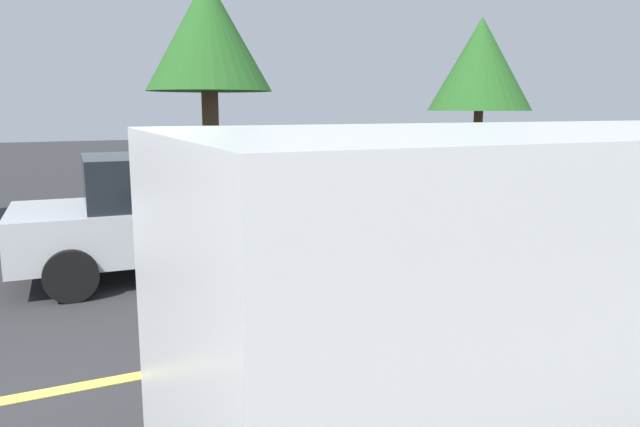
{
  "coord_description": "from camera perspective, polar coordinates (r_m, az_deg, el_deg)",
  "views": [
    {
      "loc": [
        -0.02,
        -5.11,
        2.3
      ],
      "look_at": [
        2.96,
        1.04,
        1.1
      ],
      "focal_mm": 33.98,
      "sensor_mm": 36.0,
      "label": 1
    }
  ],
  "objects": [
    {
      "name": "ground_plane",
      "position": [
        5.6,
        -24.11,
        -15.18
      ],
      "size": [
        80.0,
        80.0,
        0.0
      ],
      "primitive_type": "plane",
      "color": "#2D2D30"
    },
    {
      "name": "lane_marking_centre",
      "position": [
        6.36,
        4.51,
        -11.18
      ],
      "size": [
        28.0,
        0.16,
        0.01
      ],
      "primitive_type": "cube",
      "color": "#E0D14C"
    },
    {
      "name": "white_van",
      "position": [
        3.87,
        27.4,
        -6.66
      ],
      "size": [
        5.26,
        2.39,
        2.2
      ],
      "color": "white",
      "rests_on": "ground_plane"
    },
    {
      "name": "tree_centre_verge",
      "position": [
        18.74,
        14.89,
        13.39
      ],
      "size": [
        3.01,
        3.01,
        4.87
      ],
      "color": "#513823",
      "rests_on": "ground_plane"
    },
    {
      "name": "car_silver_approaching",
      "position": [
        8.77,
        -12.98,
        0.07
      ],
      "size": [
        4.64,
        2.33,
        1.65
      ],
      "color": "#B7BABF",
      "rests_on": "ground_plane"
    },
    {
      "name": "tree_right_verge",
      "position": [
        13.96,
        -10.51,
        16.09
      ],
      "size": [
        2.76,
        2.76,
        5.1
      ],
      "color": "#513823",
      "rests_on": "ground_plane"
    }
  ]
}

